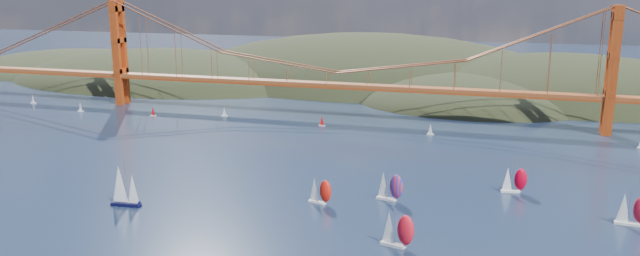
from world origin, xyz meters
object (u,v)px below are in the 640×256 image
object	(u,v)px
racer_rwb	(389,186)
racer_0	(320,191)
racer_1	(397,229)
racer_3	(514,180)
sloop_navy	(123,186)
racer_2	(632,209)

from	to	relation	value
racer_rwb	racer_0	bearing A→B (deg)	-141.74
racer_1	racer_3	bearing A→B (deg)	75.47
sloop_navy	racer_3	distance (m)	118.70
racer_1	racer_2	bearing A→B (deg)	42.92
racer_0	racer_3	size ratio (longest dim) A/B	0.97
sloop_navy	racer_3	bearing A→B (deg)	17.51
racer_1	racer_rwb	distance (m)	33.93
racer_1	racer_0	bearing A→B (deg)	152.44
racer_2	racer_rwb	distance (m)	66.41
racer_rwb	racer_3	bearing A→B (deg)	40.83
sloop_navy	racer_rwb	bearing A→B (deg)	15.18
sloop_navy	racer_1	bearing A→B (deg)	-9.08
racer_1	racer_rwb	xyz separation A→B (m)	(-7.92, 32.99, -0.20)
racer_1	racer_2	distance (m)	66.71
sloop_navy	racer_rwb	size ratio (longest dim) A/B	1.41
racer_2	racer_rwb	bearing A→B (deg)	-174.79
racer_2	racer_3	distance (m)	35.96
sloop_navy	racer_2	size ratio (longest dim) A/B	1.39
sloop_navy	racer_1	xyz separation A→B (m)	(81.83, -6.19, -1.25)
sloop_navy	racer_1	size ratio (longest dim) A/B	1.35
racer_1	racer_2	xyz separation A→B (m)	(58.49, 32.09, -0.13)
racer_0	racer_1	distance (m)	36.50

